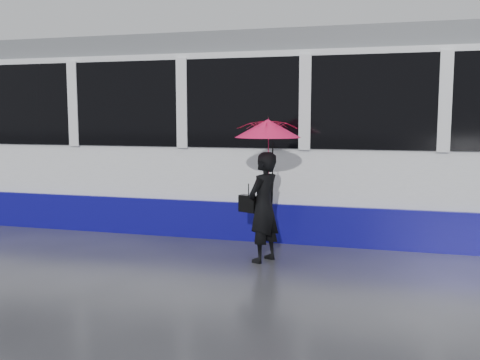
% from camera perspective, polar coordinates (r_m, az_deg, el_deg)
% --- Properties ---
extents(ground, '(90.00, 90.00, 0.00)m').
position_cam_1_polar(ground, '(7.71, -6.55, -8.23)').
color(ground, '#2C2C31').
rests_on(ground, ground).
extents(rails, '(34.00, 1.51, 0.02)m').
position_cam_1_polar(rails, '(10.00, -1.17, -4.63)').
color(rails, '#3F3D38').
rests_on(rails, ground).
extents(tram, '(26.00, 2.56, 3.35)m').
position_cam_1_polar(tram, '(9.43, 11.04, 4.52)').
color(tram, white).
rests_on(tram, ground).
extents(woman, '(0.55, 0.65, 1.52)m').
position_cam_1_polar(woman, '(7.32, 2.54, -2.91)').
color(woman, black).
rests_on(woman, ground).
extents(umbrella, '(1.17, 1.17, 1.02)m').
position_cam_1_polar(umbrella, '(7.22, 2.96, 4.15)').
color(umbrella, '#EA1363').
rests_on(umbrella, ground).
extents(handbag, '(0.29, 0.22, 0.41)m').
position_cam_1_polar(handbag, '(7.39, 0.91, -2.53)').
color(handbag, black).
rests_on(handbag, ground).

